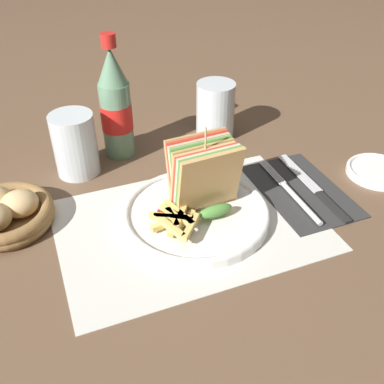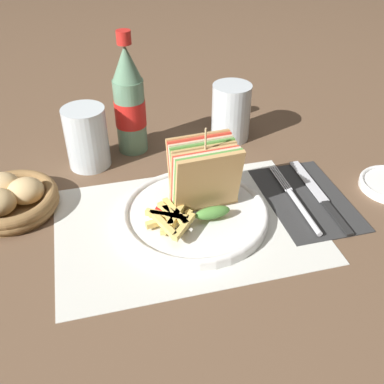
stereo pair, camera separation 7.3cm
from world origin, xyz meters
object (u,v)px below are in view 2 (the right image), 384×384
Objects in this scene: fork at (299,204)px; knife at (320,195)px; plate_main at (195,214)px; glass_near at (231,115)px; bread_basket at (10,199)px; coke_bottle_near at (129,103)px; club_sandwich at (204,177)px; glass_far at (87,141)px.

knife is (0.05, 0.02, -0.00)m from fork.
plate_main is 2.05× the size of glass_near.
fork is (0.18, -0.02, -0.00)m from plate_main.
plate_main reaches higher than knife.
bread_basket reaches higher than knife.
coke_bottle_near is at bearing 140.46° from knife.
fork is at bearing -160.08° from knife.
club_sandwich is 1.20× the size of glass_far.
glass_near is (0.21, -0.00, -0.05)m from coke_bottle_near.
club_sandwich reaches higher than plate_main.
knife is at bearing -40.60° from coke_bottle_near.
glass_near reaches higher than knife.
glass_far is at bearing 146.51° from fork.
club_sandwich is 0.17m from fork.
club_sandwich is 0.65× the size of knife.
knife is at bearing -0.03° from plate_main.
club_sandwich is at bearing 176.62° from knife.
coke_bottle_near reaches higher than glass_far.
club_sandwich is 1.20× the size of glass_near.
glass_far reaches higher than plate_main.
coke_bottle_near is at bearing 133.46° from fork.
plate_main is 2.05× the size of glass_far.
plate_main is 0.28m from glass_near.
coke_bottle_near is 1.52× the size of bread_basket.
glass_near is 0.30m from glass_far.
plate_main is at bearing -140.59° from club_sandwich.
coke_bottle_near is at bearing 104.68° from plate_main.
coke_bottle_near is at bearing 178.97° from glass_near.
plate_main is 0.27m from coke_bottle_near.
glass_near and glass_far have the same top height.
club_sandwich reaches higher than knife.
glass_far is (-0.15, 0.21, 0.04)m from plate_main.
coke_bottle_near is 2.03× the size of glass_far.
plate_main is at bearing 175.72° from fork.
glass_near is at bearing 18.39° from bread_basket.
club_sandwich is at bearing 169.45° from fork.
glass_near is at bearing 98.86° from fork.
club_sandwich is at bearing -118.01° from glass_near.
glass_far is at bearing -157.48° from coke_bottle_near.
knife is 1.85× the size of glass_far.
club_sandwich is 0.59× the size of coke_bottle_near.
plate_main reaches higher than fork.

